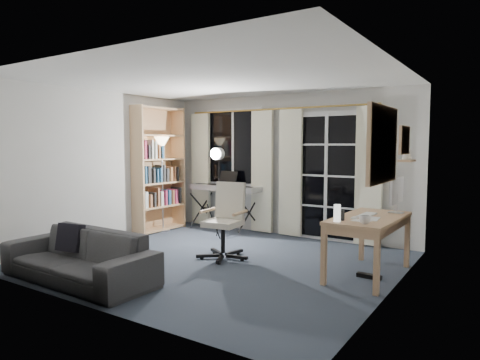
% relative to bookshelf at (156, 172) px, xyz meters
% --- Properties ---
extents(floor, '(4.50, 4.00, 0.02)m').
position_rel_bookshelf_xyz_m(floor, '(2.13, -1.06, -1.06)').
color(floor, '#3A4555').
rests_on(floor, ground).
extents(window, '(1.20, 0.08, 1.40)m').
position_rel_bookshelf_xyz_m(window, '(1.08, 0.91, 0.45)').
color(window, white).
rests_on(window, floor).
extents(french_door, '(1.32, 0.09, 2.11)m').
position_rel_bookshelf_xyz_m(french_door, '(2.88, 0.91, -0.03)').
color(french_door, white).
rests_on(french_door, floor).
extents(curtains, '(3.60, 0.07, 2.13)m').
position_rel_bookshelf_xyz_m(curtains, '(1.99, 0.82, 0.04)').
color(curtains, gold).
rests_on(curtains, floor).
extents(bookshelf, '(0.40, 1.05, 2.22)m').
position_rel_bookshelf_xyz_m(bookshelf, '(0.00, 0.00, 0.00)').
color(bookshelf, tan).
rests_on(bookshelf, floor).
extents(torchiere_lamp, '(0.35, 0.35, 1.69)m').
position_rel_bookshelf_xyz_m(torchiere_lamp, '(0.15, 0.01, 0.31)').
color(torchiere_lamp, '#B2B2B7').
rests_on(torchiere_lamp, floor).
extents(keyboard_piano, '(1.40, 0.71, 1.00)m').
position_rel_bookshelf_xyz_m(keyboard_piano, '(1.06, 0.64, -0.29)').
color(keyboard_piano, black).
rests_on(keyboard_piano, floor).
extents(studio_light, '(0.29, 0.31, 1.53)m').
position_rel_bookshelf_xyz_m(studio_light, '(1.36, 0.02, 0.18)').
color(studio_light, black).
rests_on(studio_light, floor).
extents(office_chair, '(0.70, 0.71, 1.03)m').
position_rel_bookshelf_xyz_m(office_chair, '(2.11, -0.80, -0.45)').
color(office_chair, black).
rests_on(office_chair, floor).
extents(desk, '(0.70, 1.34, 0.71)m').
position_rel_bookshelf_xyz_m(desk, '(4.01, -0.60, -0.43)').
color(desk, tan).
rests_on(desk, floor).
extents(monitor, '(0.17, 0.51, 0.44)m').
position_rel_bookshelf_xyz_m(monitor, '(4.21, -0.15, -0.08)').
color(monitor, silver).
rests_on(monitor, desk).
extents(desk_clutter, '(0.43, 0.80, 0.89)m').
position_rel_bookshelf_xyz_m(desk_clutter, '(3.95, -0.82, -0.50)').
color(desk_clutter, white).
rests_on(desk_clutter, desk).
extents(mug, '(0.12, 0.09, 0.12)m').
position_rel_bookshelf_xyz_m(mug, '(4.11, -1.10, -0.29)').
color(mug, silver).
rests_on(mug, desk).
extents(wall_mirror, '(0.04, 0.94, 0.74)m').
position_rel_bookshelf_xyz_m(wall_mirror, '(4.35, -1.41, 0.50)').
color(wall_mirror, tan).
rests_on(wall_mirror, floor).
extents(framed_print, '(0.03, 0.42, 0.32)m').
position_rel_bookshelf_xyz_m(framed_print, '(4.36, -0.51, 0.55)').
color(framed_print, tan).
rests_on(framed_print, floor).
extents(wall_shelf, '(0.16, 0.30, 0.18)m').
position_rel_bookshelf_xyz_m(wall_shelf, '(4.29, -0.01, 0.35)').
color(wall_shelf, tan).
rests_on(wall_shelf, floor).
extents(sofa, '(1.96, 0.60, 0.76)m').
position_rel_bookshelf_xyz_m(sofa, '(1.31, -2.61, -0.67)').
color(sofa, '#2B2B2D').
rests_on(sofa, floor).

